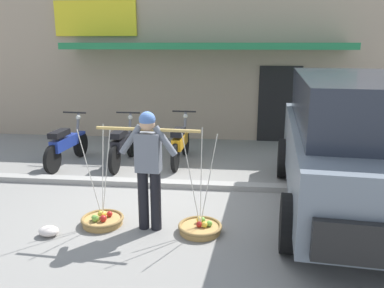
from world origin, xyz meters
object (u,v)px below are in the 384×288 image
Objects in this scene: plastic_litter_bag at (49,231)px; motorcycle_nearest_shop at (66,145)px; fruit_basket_left_side at (102,220)px; motorcycle_second_in_row at (123,145)px; fruit_vendor at (148,163)px; fruit_basket_right_side at (200,227)px; motorcycle_third_in_row at (180,143)px; parked_truck at (354,141)px.

motorcycle_nearest_shop is at bearing 109.20° from plastic_litter_bag.
motorcycle_second_in_row is (-0.49, 2.85, 0.37)m from fruit_basket_left_side.
fruit_vendor is 1.17× the size of fruit_basket_left_side.
plastic_litter_bag is at bearing -92.22° from motorcycle_second_in_row.
fruit_basket_right_side reaches higher than plastic_litter_bag.
fruit_basket_left_side is (-0.72, 0.04, -0.90)m from fruit_vendor.
motorcycle_nearest_shop is (-2.43, 2.76, -0.52)m from fruit_vendor.
motorcycle_nearest_shop and motorcycle_third_in_row have the same top height.
fruit_basket_right_side is at bearing -3.23° from fruit_basket_left_side.
fruit_basket_right_side is 2.69m from parked_truck.
fruit_basket_left_side is 1.00× the size of fruit_basket_right_side.
fruit_basket_right_side is at bearing -41.64° from motorcycle_nearest_shop.
parked_truck reaches higher than fruit_vendor.
fruit_basket_left_side is 0.80× the size of motorcycle_second_in_row.
motorcycle_third_in_row is (2.43, 0.41, 0.00)m from motorcycle_nearest_shop.
fruit_basket_left_side is at bearing -102.91° from motorcycle_third_in_row.
parked_truck is at bearing 17.42° from plastic_litter_bag.
motorcycle_second_in_row is (-1.21, 2.89, -0.52)m from fruit_vendor.
plastic_litter_bag is at bearing -70.80° from motorcycle_nearest_shop.
motorcycle_third_in_row is (0.72, 3.13, 0.37)m from fruit_basket_left_side.
plastic_litter_bag is (-0.13, -3.26, -0.38)m from motorcycle_second_in_row.
plastic_litter_bag is at bearing -146.28° from fruit_basket_left_side.
motorcycle_third_in_row reaches higher than plastic_litter_bag.
parked_truck is at bearing -36.33° from motorcycle_third_in_row.
parked_truck is 17.68× the size of plastic_litter_bag.
fruit_basket_right_side is 0.80× the size of motorcycle_third_in_row.
fruit_basket_right_side is 0.80× the size of motorcycle_nearest_shop.
motorcycle_second_in_row is 0.37× the size of parked_truck.
fruit_basket_right_side is 3.53m from motorcycle_second_in_row.
motorcycle_third_in_row is at bearing 102.68° from fruit_basket_right_side.
plastic_litter_bag is at bearing -110.68° from motorcycle_third_in_row.
motorcycle_second_in_row and motorcycle_third_in_row have the same top height.
fruit_basket_left_side is 1.44m from fruit_basket_right_side.
motorcycle_third_in_row is (-0.72, 3.21, 0.38)m from fruit_basket_right_side.
fruit_basket_left_side reaches higher than motorcycle_nearest_shop.
parked_truck is at bearing 18.24° from fruit_vendor.
fruit_vendor is 6.05× the size of plastic_litter_bag.
motorcycle_nearest_shop is 1.00× the size of motorcycle_third_in_row.
motorcycle_third_in_row is at bearing 77.09° from fruit_basket_left_side.
fruit_vendor is 1.17× the size of fruit_basket_right_side.
fruit_basket_left_side is 0.29× the size of parked_truck.
fruit_vendor reaches higher than fruit_basket_right_side.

